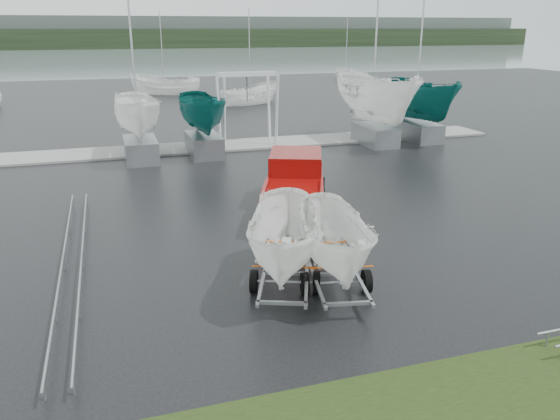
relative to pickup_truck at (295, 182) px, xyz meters
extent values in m
plane|color=black|center=(1.33, -1.09, -1.06)|extent=(120.00, 120.00, 0.00)
plane|color=gray|center=(1.33, 98.91, -1.06)|extent=(300.00, 300.00, 0.00)
cube|color=gray|center=(1.33, 11.91, -1.01)|extent=(30.00, 3.00, 0.12)
cube|color=black|center=(1.33, 168.91, 1.94)|extent=(300.00, 8.00, 6.00)
cube|color=#4C5651|center=(1.33, 176.91, 3.94)|extent=(300.00, 6.00, 10.00)
cube|color=maroon|center=(-0.12, -0.31, -0.24)|extent=(4.05, 6.28, 0.97)
cube|color=maroon|center=(0.27, 0.70, 0.53)|extent=(2.62, 2.88, 0.87)
cube|color=black|center=(0.27, 0.70, 0.58)|extent=(2.55, 2.65, 0.56)
cube|color=silver|center=(-1.20, -3.13, -0.54)|extent=(2.00, 0.92, 0.36)
cylinder|color=black|center=(-0.33, 1.86, -0.65)|extent=(0.58, 0.88, 0.82)
cylinder|color=black|center=(1.49, 1.16, -0.65)|extent=(0.58, 0.88, 0.82)
cylinder|color=black|center=(-1.73, -1.77, -0.65)|extent=(0.58, 0.88, 0.82)
cylinder|color=black|center=(0.09, -2.47, -0.65)|extent=(0.58, 0.88, 0.82)
cube|color=gray|center=(-2.86, -5.92, -0.61)|extent=(1.37, 3.39, 0.08)
cube|color=gray|center=(-1.84, -6.31, -0.61)|extent=(1.37, 3.39, 0.08)
cylinder|color=gray|center=(-2.42, -6.30, -0.76)|extent=(1.52, 0.65, 0.08)
cylinder|color=black|center=(-3.17, -6.01, -0.76)|extent=(0.38, 0.62, 0.60)
cylinder|color=black|center=(-1.68, -6.59, -0.76)|extent=(0.38, 0.62, 0.60)
imported|color=white|center=(-2.35, -6.11, 1.79)|extent=(2.31, 2.33, 4.71)
cube|color=#FF5808|center=(-2.06, -5.37, -0.06)|extent=(1.46, 0.60, 0.03)
cube|color=#FF5808|center=(-2.64, -6.86, -0.06)|extent=(1.46, 0.60, 0.03)
cube|color=gray|center=(-1.70, -6.41, -0.61)|extent=(0.81, 3.54, 0.08)
cube|color=gray|center=(-0.62, -6.64, -0.61)|extent=(0.81, 3.54, 0.08)
cylinder|color=gray|center=(-1.20, -6.72, -0.76)|extent=(1.58, 0.40, 0.08)
cylinder|color=black|center=(-1.98, -6.56, -0.76)|extent=(0.30, 0.62, 0.60)
cylinder|color=black|center=(-0.42, -6.88, -0.76)|extent=(0.30, 0.62, 0.60)
imported|color=white|center=(-1.16, -6.53, 1.65)|extent=(1.98, 2.01, 4.43)
cube|color=#FF5808|center=(-1.00, -5.74, -0.06)|extent=(1.53, 0.35, 0.03)
cube|color=#FF5808|center=(-1.32, -7.31, -0.06)|extent=(1.53, 0.35, 0.03)
cylinder|color=silver|center=(-0.26, 11.11, 0.94)|extent=(0.16, 0.58, 3.99)
cylinder|color=silver|center=(-0.26, 12.71, 0.94)|extent=(0.16, 0.58, 3.99)
cylinder|color=silver|center=(2.74, 11.11, 0.94)|extent=(0.16, 0.58, 3.99)
cylinder|color=silver|center=(2.74, 12.71, 0.94)|extent=(0.16, 0.58, 3.99)
cube|color=silver|center=(1.24, 11.91, 2.94)|extent=(3.30, 0.25, 0.25)
cube|color=gray|center=(-4.90, 9.91, -0.51)|extent=(1.60, 3.20, 1.10)
imported|color=white|center=(-4.90, 9.91, 3.04)|extent=(2.25, 2.31, 5.99)
cylinder|color=#B2B2B7|center=(-4.90, 10.41, 5.86)|extent=(0.10, 0.10, 7.00)
cube|color=gray|center=(-1.62, 10.11, -0.51)|extent=(1.60, 3.20, 1.10)
imported|color=#0C5753|center=(-1.62, 10.11, 2.92)|extent=(2.17, 2.22, 5.76)
cube|color=gray|center=(8.31, 9.91, -0.51)|extent=(1.60, 3.20, 1.10)
imported|color=white|center=(8.31, 9.91, 4.02)|extent=(2.99, 3.07, 7.96)
cylinder|color=#B2B2B7|center=(8.31, 10.41, 6.62)|extent=(0.10, 0.10, 7.00)
cube|color=gray|center=(11.34, 10.21, -0.51)|extent=(1.60, 3.20, 1.10)
imported|color=#0C5753|center=(11.34, 10.21, 3.46)|extent=(2.57, 2.64, 6.83)
cylinder|color=#B2B2B7|center=(11.34, 10.71, 6.19)|extent=(0.10, 0.10, 7.00)
cylinder|color=gray|center=(-7.42, -0.09, -0.71)|extent=(0.06, 6.50, 0.06)
cylinder|color=gray|center=(-7.92, -0.09, -0.71)|extent=(0.06, 6.50, 0.06)
cylinder|color=gray|center=(-7.42, -6.09, -0.71)|extent=(0.06, 6.50, 0.06)
cylinder|color=gray|center=(-7.92, -6.09, -0.71)|extent=(0.06, 6.50, 0.06)
imported|color=white|center=(-0.57, 39.42, -1.06)|extent=(4.21, 4.18, 7.97)
cylinder|color=#B2B2B7|center=(-0.57, 39.42, 2.94)|extent=(0.08, 0.08, 8.00)
imported|color=white|center=(5.94, 29.56, -1.06)|extent=(3.66, 3.64, 6.97)
cylinder|color=#B2B2B7|center=(5.94, 29.56, 2.94)|extent=(0.08, 0.08, 8.00)
imported|color=white|center=(23.66, 48.58, -1.06)|extent=(2.86, 2.90, 6.21)
cylinder|color=#B2B2B7|center=(23.66, 48.58, 2.94)|extent=(0.08, 0.08, 8.00)
camera|label=1|loc=(-6.33, -18.28, 5.42)|focal=35.00mm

